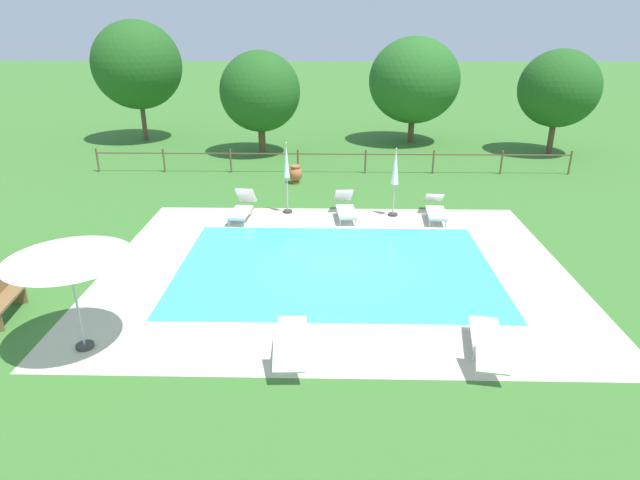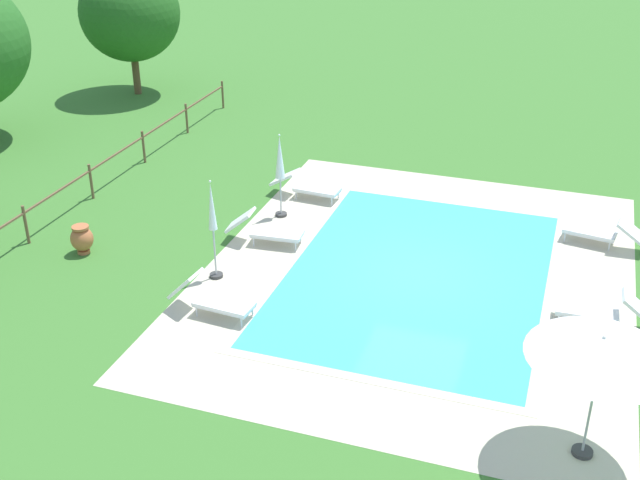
{
  "view_description": "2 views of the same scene",
  "coord_description": "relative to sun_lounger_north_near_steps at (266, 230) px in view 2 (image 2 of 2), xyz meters",
  "views": [
    {
      "loc": [
        -0.12,
        -13.36,
        6.25
      ],
      "look_at": [
        -0.43,
        0.5,
        0.6
      ],
      "focal_mm": 30.31,
      "sensor_mm": 36.0,
      "label": 1
    },
    {
      "loc": [
        -16.55,
        -3.15,
        9.49
      ],
      "look_at": [
        -0.46,
        2.3,
        0.77
      ],
      "focal_mm": 45.06,
      "sensor_mm": 36.0,
      "label": 2
    }
  ],
  "objects": [
    {
      "name": "tree_west_mid",
      "position": [
        10.5,
        9.84,
        2.8
      ],
      "size": [
        3.85,
        3.85,
        5.03
      ],
      "color": "brown",
      "rests_on": "ground"
    },
    {
      "name": "sun_lounger_south_mid",
      "position": [
        2.65,
        -8.12,
        -0.01
      ],
      "size": [
        0.92,
        2.1,
        0.79
      ],
      "color": "white",
      "rests_on": "ground"
    },
    {
      "name": "patio_umbrella_closed_row_west",
      "position": [
        -2.01,
        0.47,
        1.18
      ],
      "size": [
        0.32,
        0.32,
        2.49
      ],
      "color": "#383838",
      "rests_on": "ground"
    },
    {
      "name": "terracotta_urn_near_fence",
      "position": [
        -1.97,
        4.15,
        0.02
      ],
      "size": [
        0.56,
        0.56,
        0.74
      ],
      "color": "#B7663D",
      "rests_on": "ground"
    },
    {
      "name": "perimeter_fence",
      "position": [
        -0.49,
        5.79,
        0.31
      ],
      "size": [
        20.78,
        0.08,
        1.05
      ],
      "color": "brown",
      "rests_on": "ground"
    },
    {
      "name": "pool_coping_rim",
      "position": [
        -0.36,
        -4.03,
        -0.37
      ],
      "size": [
        8.97,
        6.41,
        0.01
      ],
      "color": "beige",
      "rests_on": "ground"
    },
    {
      "name": "patio_umbrella_closed_row_mid_west",
      "position": [
        1.65,
        0.24,
        1.18
      ],
      "size": [
        0.32,
        0.32,
        2.37
      ],
      "color": "#383838",
      "rests_on": "ground"
    },
    {
      "name": "ground_plane",
      "position": [
        -0.36,
        -4.03,
        -0.38
      ],
      "size": [
        160.0,
        160.0,
        0.0
      ],
      "primitive_type": "plane",
      "color": "#3D752D"
    },
    {
      "name": "sun_lounger_north_mid",
      "position": [
        3.04,
        -0.04,
        -0.02
      ],
      "size": [
        0.74,
        2.08,
        0.76
      ],
      "color": "white",
      "rests_on": "ground"
    },
    {
      "name": "pool_deck_paving",
      "position": [
        -0.36,
        -4.03,
        -0.37
      ],
      "size": [
        12.45,
        9.89,
        0.01
      ],
      "primitive_type": "cube",
      "color": "beige",
      "rests_on": "ground"
    },
    {
      "name": "patio_umbrella_open_foreground",
      "position": [
        -5.53,
        -8.04,
        1.8
      ],
      "size": [
        2.42,
        2.42,
        2.41
      ],
      "color": "#383838",
      "rests_on": "ground"
    },
    {
      "name": "sun_lounger_north_end",
      "position": [
        -1.26,
        -8.2,
        -0.0
      ],
      "size": [
        0.67,
        2.01,
        0.85
      ],
      "color": "white",
      "rests_on": "ground"
    },
    {
      "name": "sun_lounger_north_near_steps",
      "position": [
        0.0,
        0.0,
        0.0
      ],
      "size": [
        0.76,
        2.02,
        0.87
      ],
      "color": "white",
      "rests_on": "ground"
    },
    {
      "name": "sun_lounger_north_far",
      "position": [
        -3.5,
        -0.16,
        0.01
      ],
      "size": [
        0.75,
        1.96,
        0.93
      ],
      "color": "white",
      "rests_on": "ground"
    },
    {
      "name": "swimming_pool_water",
      "position": [
        -0.36,
        -4.03,
        -0.37
      ],
      "size": [
        8.49,
        5.93,
        0.01
      ],
      "primitive_type": "cube",
      "color": "#42CCD6",
      "rests_on": "ground"
    }
  ]
}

